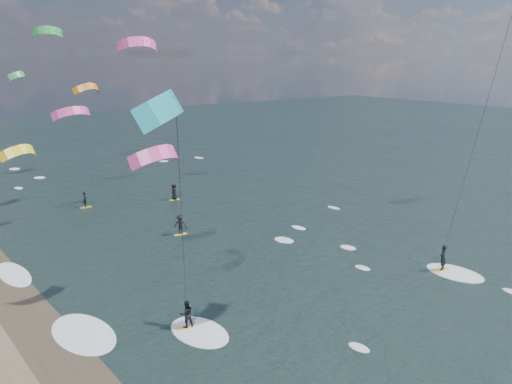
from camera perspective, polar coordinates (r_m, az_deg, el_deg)
kitesurfer_near_a at (r=33.52m, az=23.84°, el=13.58°), size 7.76×8.33×19.48m
kitesurfer_near_b at (r=24.48m, az=-7.24°, el=-0.28°), size 6.71×9.10×13.79m
far_kitesurfers at (r=52.45m, az=-9.39°, el=-1.57°), size 9.45×13.79×1.70m
bg_kite_field at (r=67.10m, az=-21.05°, el=10.20°), size 17.35×74.06×11.01m
shoreline_surf at (r=32.15m, az=-17.73°, el=-13.78°), size 2.40×79.40×0.11m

